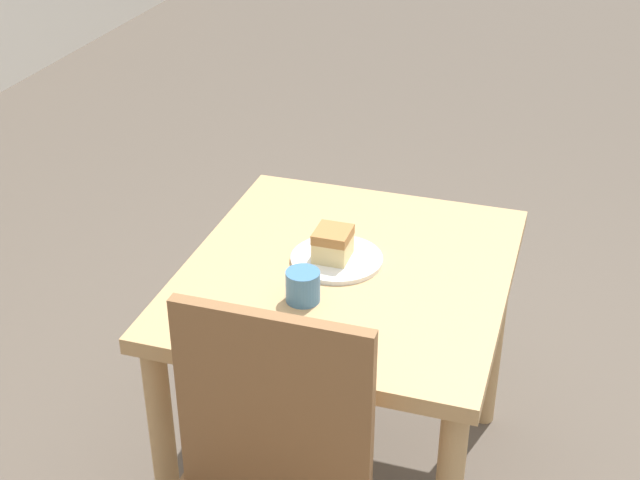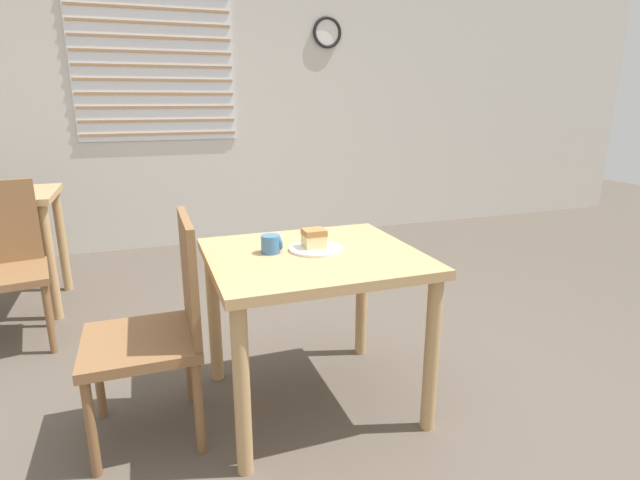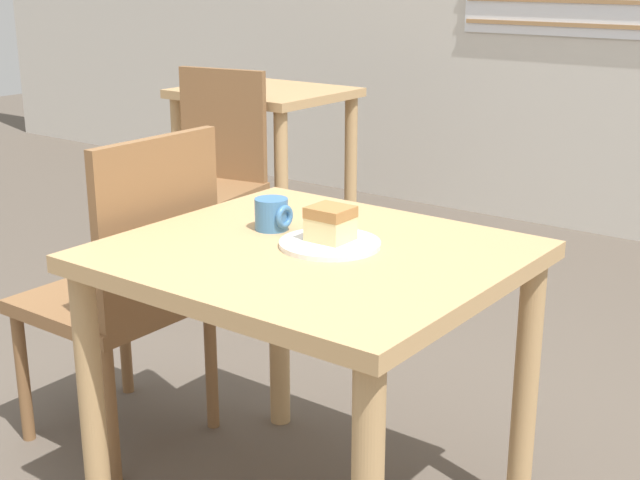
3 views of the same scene
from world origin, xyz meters
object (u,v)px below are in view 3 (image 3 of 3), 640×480
at_px(coffee_mug, 273,214).
at_px(chair_near_window, 130,284).
at_px(plate, 330,244).
at_px(chair_far_corner, 208,173).
at_px(cake_slice, 330,223).
at_px(dining_table_far, 265,123).
at_px(dining_table_near, 313,295).

bearing_deg(coffee_mug, chair_near_window, -173.97).
bearing_deg(chair_near_window, plate, 92.19).
distance_m(chair_far_corner, plate, 1.83).
xyz_separation_m(plate, cake_slice, (-0.01, 0.01, 0.05)).
distance_m(dining_table_far, coffee_mug, 2.10).
relative_size(chair_near_window, chair_far_corner, 1.00).
height_order(chair_near_window, coffee_mug, chair_near_window).
xyz_separation_m(chair_far_corner, cake_slice, (1.44, -1.09, 0.28)).
bearing_deg(dining_table_far, dining_table_near, -46.91).
distance_m(chair_near_window, plate, 0.70).
bearing_deg(coffee_mug, plate, -7.43).
bearing_deg(chair_near_window, cake_slice, 92.99).
bearing_deg(chair_far_corner, chair_near_window, -64.84).
xyz_separation_m(dining_table_far, chair_near_window, (0.90, -1.64, -0.13)).
height_order(dining_table_near, coffee_mug, coffee_mug).
relative_size(chair_near_window, cake_slice, 9.72).
xyz_separation_m(chair_near_window, chair_far_corner, (-0.78, 1.12, 0.00)).
distance_m(chair_near_window, chair_far_corner, 1.37).
xyz_separation_m(dining_table_far, coffee_mug, (1.37, -1.59, 0.14)).
xyz_separation_m(dining_table_near, dining_table_far, (-1.54, 1.65, 0.01)).
height_order(chair_near_window, chair_far_corner, same).
bearing_deg(cake_slice, dining_table_near, -112.82).
distance_m(dining_table_near, cake_slice, 0.17).
bearing_deg(plate, dining_table_near, -124.32).
distance_m(chair_near_window, cake_slice, 0.71).
xyz_separation_m(dining_table_near, cake_slice, (0.02, 0.04, 0.16)).
bearing_deg(cake_slice, chair_near_window, -177.01).
height_order(dining_table_near, dining_table_far, dining_table_far).
relative_size(plate, coffee_mug, 2.64).
xyz_separation_m(chair_far_corner, coffee_mug, (1.25, -1.07, 0.27)).
height_order(chair_near_window, cake_slice, chair_near_window).
height_order(cake_slice, coffee_mug, cake_slice).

